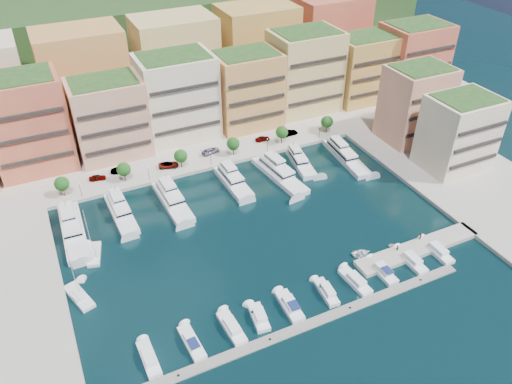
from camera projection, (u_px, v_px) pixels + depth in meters
ground at (258, 231)px, 120.15m from camera, size 400.00×400.00×0.00m
north_quay at (178, 123)px, 165.80m from camera, size 220.00×64.00×2.00m
east_quay at (475, 185)px, 136.00m from camera, size 34.00×76.00×2.00m
hillside at (140, 73)px, 201.15m from camera, size 240.00×40.00×58.00m
south_pontoon at (311, 324)px, 97.00m from camera, size 72.00×2.20×0.35m
finger_pier at (417, 250)px, 114.47m from camera, size 32.00×5.00×2.00m
apartment_1 at (29, 123)px, 134.72m from camera, size 20.00×16.50×26.80m
apartment_2 at (110, 118)px, 141.77m from camera, size 20.00×15.50×22.80m
apartment_3 at (177, 97)px, 149.74m from camera, size 22.00×16.50×25.80m
apartment_4 at (247, 90)px, 156.56m from camera, size 20.00×15.50×23.80m
apartment_5 at (305, 71)px, 164.88m from camera, size 22.00×16.50×26.80m
apartment_6 at (362, 68)px, 172.28m from camera, size 20.00×15.50×22.80m
apartment_7 at (413, 59)px, 177.24m from camera, size 22.00×16.50×24.80m
apartment_east_a at (416, 103)px, 149.48m from camera, size 18.00×14.50×22.80m
apartment_east_b at (459, 132)px, 136.81m from camera, size 18.00×14.50×20.80m
backblock_1 at (85, 77)px, 156.61m from camera, size 26.00×18.00×30.00m
backblock_2 at (176, 62)px, 167.13m from camera, size 26.00×18.00×30.00m
backblock_3 at (257, 49)px, 177.65m from camera, size 26.00×18.00×30.00m
backblock_4 at (329, 37)px, 188.17m from camera, size 26.00×18.00×30.00m
tree_0 at (62, 184)px, 128.04m from camera, size 3.80×3.80×5.65m
tree_1 at (124, 169)px, 133.65m from camera, size 3.80×3.80×5.65m
tree_2 at (181, 156)px, 139.27m from camera, size 3.80×3.80×5.65m
tree_3 at (233, 144)px, 144.88m from camera, size 3.80×3.80×5.65m
tree_4 at (282, 132)px, 150.49m from camera, size 3.80×3.80×5.65m
tree_5 at (327, 122)px, 156.10m from camera, size 3.80×3.80×5.65m
lamppost_0 at (80, 188)px, 128.28m from camera, size 0.30×0.30×4.20m
lamppost_1 at (148, 171)px, 134.60m from camera, size 0.30×0.30×4.20m
lamppost_2 at (211, 156)px, 140.91m from camera, size 0.30×0.30×4.20m
lamppost_3 at (267, 143)px, 147.22m from camera, size 0.30×0.30×4.20m
lamppost_4 at (320, 130)px, 153.53m from camera, size 0.30×0.30×4.20m
yacht_0 at (72, 228)px, 119.07m from camera, size 5.69×22.62×7.30m
yacht_1 at (120, 211)px, 124.68m from camera, size 5.13×18.47×7.30m
yacht_2 at (172, 199)px, 128.77m from camera, size 5.71×19.92×7.30m
yacht_3 at (232, 180)px, 135.90m from camera, size 5.09×17.06×7.30m
yacht_4 at (278, 173)px, 138.82m from camera, size 7.55×22.26×7.30m
yacht_5 at (300, 161)px, 143.87m from camera, size 6.65×16.16×7.30m
yacht_6 at (345, 155)px, 146.58m from camera, size 6.46×22.05×7.30m
cruiser_0 at (149, 359)px, 89.90m from camera, size 2.69×8.49×2.55m
cruiser_1 at (192, 343)px, 92.73m from camera, size 3.07×8.80×2.66m
cruiser_2 at (232, 328)px, 95.60m from camera, size 3.12×8.79×2.55m
cruiser_3 at (259, 317)px, 97.65m from camera, size 3.60×7.35×2.55m
cruiser_4 at (290, 306)px, 100.02m from camera, size 3.19×8.57×2.66m
cruiser_5 at (327, 292)px, 103.09m from camera, size 3.05×7.96×2.55m
cruiser_6 at (355, 281)px, 105.58m from camera, size 3.36×8.76×2.55m
cruiser_7 at (382, 271)px, 108.02m from camera, size 2.73×8.28×2.66m
cruiser_8 at (411, 261)px, 110.82m from camera, size 2.82×8.81×2.55m
cruiser_9 at (437, 251)px, 113.39m from camera, size 2.75×9.13×2.55m
sailboat_1 at (79, 297)px, 102.31m from camera, size 5.40×9.41×13.20m
sailboat_2 at (94, 255)px, 112.73m from camera, size 4.50×8.38×13.20m
tender_0 at (361, 253)px, 112.93m from camera, size 4.70×3.64×0.90m
tender_1 at (391, 245)px, 115.19m from camera, size 1.96×1.76×0.91m
car_0 at (97, 178)px, 135.80m from camera, size 4.71×2.61×1.52m
car_1 at (120, 171)px, 138.44m from camera, size 5.12×3.49×1.60m
car_2 at (169, 165)px, 141.08m from camera, size 6.12×3.93×1.57m
car_3 at (211, 151)px, 147.28m from camera, size 6.06×3.61×1.64m
car_4 at (263, 138)px, 153.48m from camera, size 4.58×2.03×1.53m
car_5 at (290, 133)px, 156.18m from camera, size 5.33×2.24×1.71m
person_0 at (398, 248)px, 112.40m from camera, size 0.52×0.66×1.60m
person_1 at (420, 236)px, 115.50m from camera, size 1.21×1.18×1.97m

